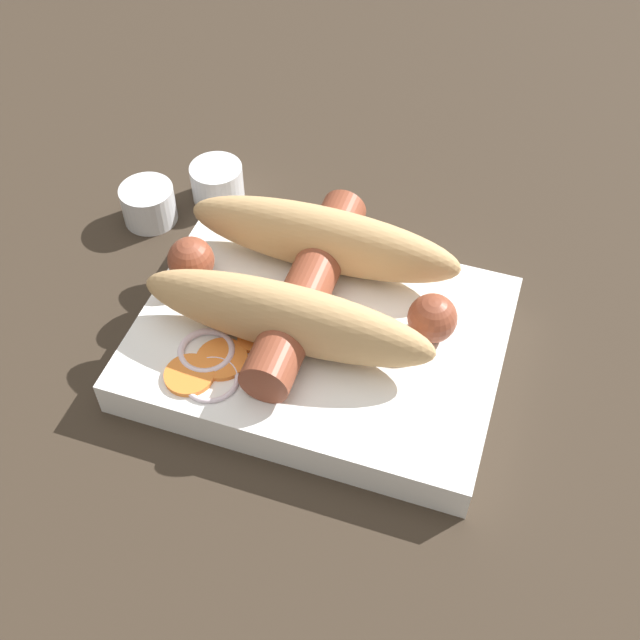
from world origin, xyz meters
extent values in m
plane|color=#33281E|center=(0.00, 0.00, 0.00)|extent=(3.00, 3.00, 0.00)
cube|color=white|center=(0.00, 0.00, 0.01)|extent=(0.25, 0.18, 0.03)
ellipsoid|color=tan|center=(-0.02, -0.02, 0.05)|extent=(0.20, 0.04, 0.05)
ellipsoid|color=tan|center=(-0.02, 0.06, 0.05)|extent=(0.20, 0.04, 0.05)
cylinder|color=brown|center=(-0.02, 0.02, 0.04)|extent=(0.03, 0.17, 0.03)
sphere|color=brown|center=(0.07, 0.02, 0.04)|extent=(0.03, 0.03, 0.03)
sphere|color=brown|center=(-0.10, 0.02, 0.04)|extent=(0.03, 0.03, 0.03)
cylinder|color=orange|center=(-0.04, -0.02, 0.03)|extent=(0.03, 0.03, 0.00)
cylinder|color=orange|center=(-0.05, -0.05, 0.03)|extent=(0.05, 0.05, 0.00)
cylinder|color=orange|center=(-0.07, -0.06, 0.03)|extent=(0.04, 0.04, 0.00)
torus|color=silver|center=(-0.06, -0.04, 0.03)|extent=(0.04, 0.04, 0.00)
torus|color=silver|center=(-0.05, -0.06, 0.03)|extent=(0.04, 0.04, 0.00)
cylinder|color=silver|center=(-0.13, 0.13, 0.02)|extent=(0.04, 0.04, 0.03)
cylinder|color=gold|center=(-0.13, 0.13, 0.01)|extent=(0.04, 0.04, 0.01)
cylinder|color=silver|center=(-0.18, 0.09, 0.02)|extent=(0.04, 0.04, 0.03)
cylinder|color=maroon|center=(-0.18, 0.09, 0.01)|extent=(0.04, 0.04, 0.01)
camera|label=1|loc=(0.11, -0.33, 0.45)|focal=45.00mm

